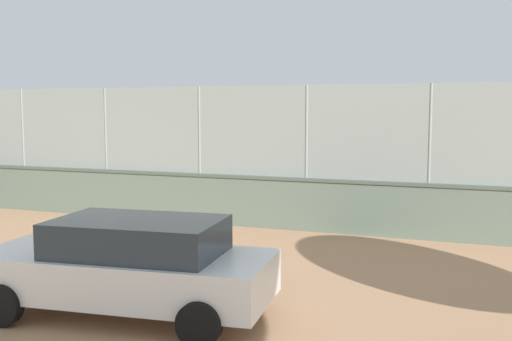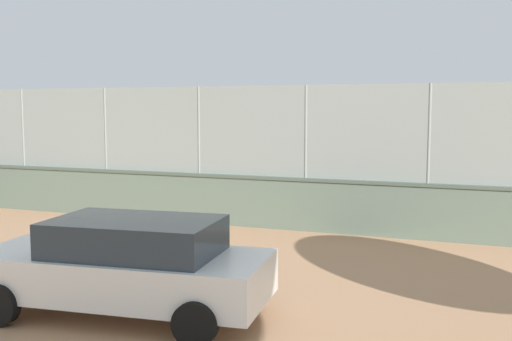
% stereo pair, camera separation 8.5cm
% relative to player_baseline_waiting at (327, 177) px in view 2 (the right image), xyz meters
% --- Properties ---
extents(ground_plane, '(260.00, 260.00, 0.00)m').
position_rel_player_baseline_waiting_xyz_m(ground_plane, '(2.57, -6.99, -0.85)').
color(ground_plane, tan).
extents(perimeter_wall, '(24.76, 0.64, 1.37)m').
position_rel_player_baseline_waiting_xyz_m(perimeter_wall, '(5.49, 4.70, -0.16)').
color(perimeter_wall, slate).
rests_on(perimeter_wall, ground_plane).
extents(fence_panel_on_wall, '(24.33, 0.36, 2.37)m').
position_rel_player_baseline_waiting_xyz_m(fence_panel_on_wall, '(5.49, 4.70, 1.70)').
color(fence_panel_on_wall, gray).
rests_on(fence_panel_on_wall, perimeter_wall).
extents(player_baseline_waiting, '(1.10, 0.67, 1.46)m').
position_rel_player_baseline_waiting_xyz_m(player_baseline_waiting, '(0.00, 0.00, 0.00)').
color(player_baseline_waiting, navy).
rests_on(player_baseline_waiting, ground_plane).
extents(player_foreground_swinging, '(1.13, 0.71, 1.60)m').
position_rel_player_baseline_waiting_xyz_m(player_foreground_swinging, '(4.67, -1.80, 0.09)').
color(player_foreground_swinging, '#B2B2B2').
rests_on(player_foreground_swinging, ground_plane).
extents(player_crossing_court, '(1.20, 0.70, 1.55)m').
position_rel_player_baseline_waiting_xyz_m(player_crossing_court, '(-2.32, -1.47, 0.06)').
color(player_crossing_court, '#B2B2B2').
rests_on(player_crossing_court, ground_plane).
extents(sports_ball, '(0.08, 0.08, 0.08)m').
position_rel_player_baseline_waiting_xyz_m(sports_ball, '(-0.04, 1.47, -0.81)').
color(sports_ball, yellow).
rests_on(sports_ball, ground_plane).
extents(courtside_bench, '(1.60, 0.40, 0.87)m').
position_rel_player_baseline_waiting_xyz_m(courtside_bench, '(-0.15, 3.40, -0.39)').
color(courtside_bench, '#4C6B4C').
rests_on(courtside_bench, ground_plane).
extents(parked_car_white, '(4.60, 2.32, 1.49)m').
position_rel_player_baseline_waiting_xyz_m(parked_car_white, '(0.24, 11.87, -0.07)').
color(parked_car_white, white).
rests_on(parked_car_white, ground_plane).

